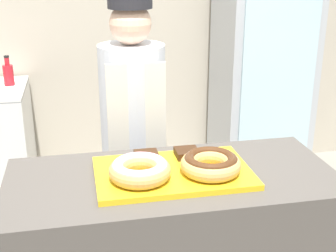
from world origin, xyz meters
The scene contains 9 objects.
wall_back centered at (0.00, 2.13, 1.35)m, with size 8.00×0.06×2.70m.
serving_tray centered at (0.00, 0.00, 0.96)m, with size 0.63×0.40×0.02m.
donut_light_glaze centered at (-0.14, -0.05, 1.01)m, with size 0.24×0.24×0.08m.
donut_chocolate_glaze centered at (0.14, -0.05, 1.01)m, with size 0.24×0.24×0.08m.
brownie_back_left centered at (-0.09, 0.12, 0.98)m, with size 0.10×0.10×0.03m.
brownie_back_right centered at (0.09, 0.12, 0.98)m, with size 0.10×0.10×0.03m.
baker_person centered at (-0.08, 0.65, 0.86)m, with size 0.34×0.34×1.62m.
beverage_fridge centered at (1.10, 1.73, 0.97)m, with size 0.69×0.62×1.94m.
bottle_red centered at (-0.84, 1.79, 0.98)m, with size 0.07×0.07×0.22m.
Camera 1 is at (-0.36, -1.69, 1.79)m, focal length 50.00 mm.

